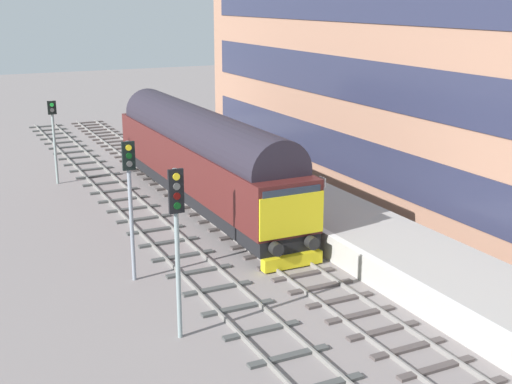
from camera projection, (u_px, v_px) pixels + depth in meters
name	position (u px, v px, depth m)	size (l,w,h in m)	color
ground_plane	(241.00, 232.00, 29.33)	(140.00, 140.00, 0.00)	gray
track_main	(241.00, 230.00, 29.32)	(2.50, 60.00, 0.15)	gray
track_adjacent_west	(168.00, 242.00, 27.93)	(2.50, 60.00, 0.15)	slate
station_platform	(313.00, 210.00, 30.71)	(4.00, 44.00, 1.01)	#A5A19C
station_building	(407.00, 45.00, 32.33)	(4.30, 37.32, 15.07)	#986D57
diesel_locomotive	(201.00, 155.00, 32.53)	(2.74, 18.35, 4.68)	black
signal_post_near	(177.00, 231.00, 19.28)	(0.44, 0.22, 5.15)	gray
signal_post_mid	(130.00, 194.00, 23.43)	(0.44, 0.22, 5.04)	gray
signal_post_far	(54.00, 133.00, 36.13)	(0.44, 0.22, 4.50)	gray
platform_number_sign	(322.00, 193.00, 26.69)	(0.10, 0.44, 1.96)	slate
waiting_passenger	(253.00, 153.00, 35.07)	(0.37, 0.51, 1.64)	#262E3A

